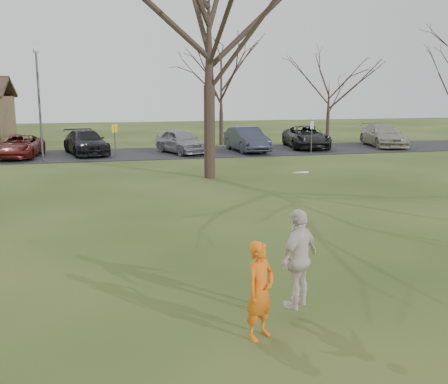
# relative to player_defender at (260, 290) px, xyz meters

# --- Properties ---
(ground) EXTENTS (120.00, 120.00, 0.00)m
(ground) POSITION_rel_player_defender_xyz_m (0.55, 0.73, -0.81)
(ground) COLOR #1E380F
(ground) RESTS_ON ground
(parking_strip) EXTENTS (62.00, 6.50, 0.04)m
(parking_strip) POSITION_rel_player_defender_xyz_m (0.55, 25.73, -0.79)
(parking_strip) COLOR black
(parking_strip) RESTS_ON ground
(player_defender) EXTENTS (0.71, 0.65, 1.62)m
(player_defender) POSITION_rel_player_defender_xyz_m (0.00, 0.00, 0.00)
(player_defender) COLOR orange
(player_defender) RESTS_ON ground
(car_2) EXTENTS (2.75, 5.04, 1.34)m
(car_2) POSITION_rel_player_defender_xyz_m (-6.96, 25.34, -0.10)
(car_2) COLOR #5C1915
(car_2) RESTS_ON parking_strip
(car_3) EXTENTS (3.22, 5.50, 1.50)m
(car_3) POSITION_rel_player_defender_xyz_m (-3.12, 26.09, -0.02)
(car_3) COLOR black
(car_3) RESTS_ON parking_strip
(car_4) EXTENTS (3.17, 4.81, 1.52)m
(car_4) POSITION_rel_player_defender_xyz_m (2.73, 25.18, -0.01)
(car_4) COLOR gray
(car_4) RESTS_ON parking_strip
(car_5) EXTENTS (2.01, 4.94, 1.59)m
(car_5) POSITION_rel_player_defender_xyz_m (7.05, 25.19, 0.02)
(car_5) COLOR #2A303F
(car_5) RESTS_ON parking_strip
(car_6) EXTENTS (3.36, 5.80, 1.52)m
(car_6) POSITION_rel_player_defender_xyz_m (11.69, 26.31, -0.01)
(car_6) COLOR black
(car_6) RESTS_ON parking_strip
(car_7) EXTENTS (3.12, 5.67, 1.56)m
(car_7) POSITION_rel_player_defender_xyz_m (17.41, 25.90, 0.01)
(car_7) COLOR gray
(car_7) RESTS_ON parking_strip
(catching_play) EXTENTS (1.08, 0.96, 2.40)m
(catching_play) POSITION_rel_player_defender_xyz_m (0.85, 0.50, 0.31)
(catching_play) COLOR silver
(catching_play) RESTS_ON ground
(lamp_post) EXTENTS (0.34, 0.34, 6.27)m
(lamp_post) POSITION_rel_player_defender_xyz_m (-5.45, 23.23, 3.16)
(lamp_post) COLOR #47474C
(lamp_post) RESTS_ON ground
(sign_yellow) EXTENTS (0.35, 0.35, 2.08)m
(sign_yellow) POSITION_rel_player_defender_xyz_m (-1.45, 22.73, 0.64)
(sign_yellow) COLOR #47474C
(sign_yellow) RESTS_ON ground
(sign_white) EXTENTS (0.35, 0.35, 2.08)m
(sign_white) POSITION_rel_player_defender_xyz_m (10.55, 22.73, 0.64)
(sign_white) COLOR #47474C
(sign_white) RESTS_ON ground
(big_tree) EXTENTS (9.00, 9.00, 14.00)m
(big_tree) POSITION_rel_player_defender_xyz_m (2.55, 15.73, 6.19)
(big_tree) COLOR #352821
(big_tree) RESTS_ON ground
(small_tree_row) EXTENTS (55.00, 5.90, 8.50)m
(small_tree_row) POSITION_rel_player_defender_xyz_m (4.94, 30.79, 3.08)
(small_tree_row) COLOR #352821
(small_tree_row) RESTS_ON ground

